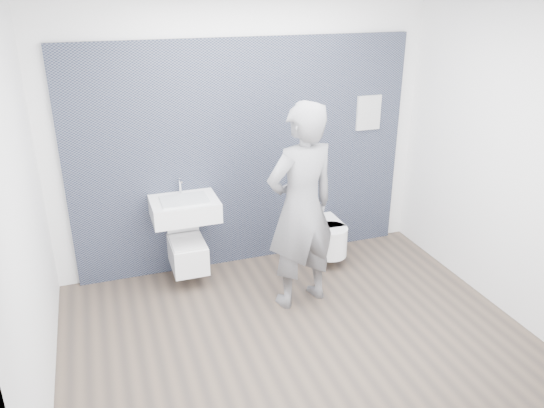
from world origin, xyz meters
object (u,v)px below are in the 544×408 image
object	(u,v)px
toilet_square	(188,252)
toilet_rounded	(326,237)
washbasin	(185,208)
visitor	(301,208)

from	to	relation	value
toilet_square	toilet_rounded	world-z (taller)	toilet_square
washbasin	toilet_rounded	distance (m)	1.62
toilet_square	visitor	distance (m)	1.36
toilet_rounded	visitor	bearing A→B (deg)	-131.12
visitor	toilet_rounded	bearing A→B (deg)	-143.51
visitor	toilet_square	bearing A→B (deg)	-49.80
washbasin	visitor	bearing A→B (deg)	-37.44
washbasin	toilet_rounded	xyz separation A→B (m)	(1.53, -0.06, -0.53)
washbasin	toilet_square	world-z (taller)	washbasin
toilet_square	toilet_rounded	bearing A→B (deg)	-2.40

